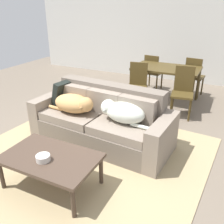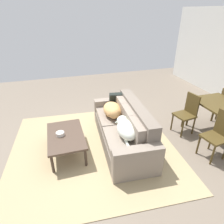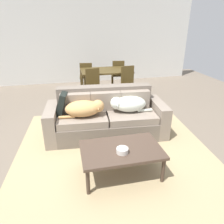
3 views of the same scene
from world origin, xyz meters
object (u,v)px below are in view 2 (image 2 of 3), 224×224
Objects in this scene: throw_pillow_by_left_arm at (118,100)px; bowl_on_coffee_table at (60,134)px; dog_on_left_cushion at (113,110)px; coffee_table at (66,137)px; dining_chair_near_right at (218,133)px; couch at (124,129)px; dog_on_right_cushion at (126,128)px; dining_chair_near_left at (187,112)px.

throw_pillow_by_left_arm reaches higher than bowl_on_coffee_table.
dog_on_left_cushion is 0.72× the size of coffee_table.
bowl_on_coffee_table is 3.02m from dining_chair_near_right.
bowl_on_coffee_table is at bearing -116.27° from dining_chair_near_right.
dog_on_left_cushion is at bearing -32.71° from throw_pillow_by_left_arm.
couch is at bearing 22.80° from dog_on_left_cushion.
coffee_table is (0.76, -1.33, -0.28)m from throw_pillow_by_left_arm.
couch is 5.56× the size of throw_pillow_by_left_arm.
dining_chair_near_left is at bearing 107.75° from dog_on_right_cushion.
dining_chair_near_left is (0.04, 2.85, 0.06)m from bowl_on_coffee_table.
dog_on_left_cushion is 0.79m from dog_on_right_cushion.
dog_on_left_cushion is 2.14m from dining_chair_near_right.
dining_chair_near_right is at bearing 71.14° from coffee_table.
dining_chair_near_left is 0.98× the size of dining_chair_near_right.
throw_pillow_by_left_arm is at bearing -127.38° from dining_chair_near_left.
dog_on_left_cushion is at bearing -111.84° from dining_chair_near_left.
dining_chair_near_left is at bearing 173.26° from dining_chair_near_right.
dining_chair_near_left is (-0.01, 1.54, 0.17)m from couch.
dog_on_right_cushion is 1.70m from dining_chair_near_left.
dining_chair_near_right reaches higher than bowl_on_coffee_table.
dining_chair_near_right is at bearing 56.32° from dog_on_left_cushion.
dining_chair_near_left is at bearing 89.51° from coffee_table.
couch is 0.49m from dog_on_right_cushion.
throw_pillow_by_left_arm is (-0.39, 0.25, 0.04)m from dog_on_left_cushion.
dog_on_left_cushion is 1.97× the size of throw_pillow_by_left_arm.
dining_chair_near_right reaches higher than couch.
throw_pillow_by_left_arm is 0.42× the size of dining_chair_near_right.
dining_chair_near_left reaches higher than dog_on_right_cushion.
dog_on_right_cushion is at bearing 69.31° from coffee_table.
dining_chair_near_left is at bearing 61.05° from throw_pillow_by_left_arm.
dog_on_left_cushion is 0.84× the size of dining_chair_near_right.
bowl_on_coffee_table is at bearing -62.26° from throw_pillow_by_left_arm.
dog_on_left_cushion is 0.85× the size of dining_chair_near_left.
dog_on_left_cushion reaches higher than coffee_table.
coffee_table is 2.75m from dining_chair_near_left.
throw_pillow_by_left_arm is at bearing 151.65° from dog_on_left_cushion.
coffee_table is 0.13m from bowl_on_coffee_table.
dog_on_right_cushion is 1.20m from throw_pillow_by_left_arm.
bowl_on_coffee_table reaches higher than coffee_table.
bowl_on_coffee_table is at bearing -105.30° from dog_on_right_cushion.
coffee_table is 6.96× the size of bowl_on_coffee_table.
couch reaches higher than bowl_on_coffee_table.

